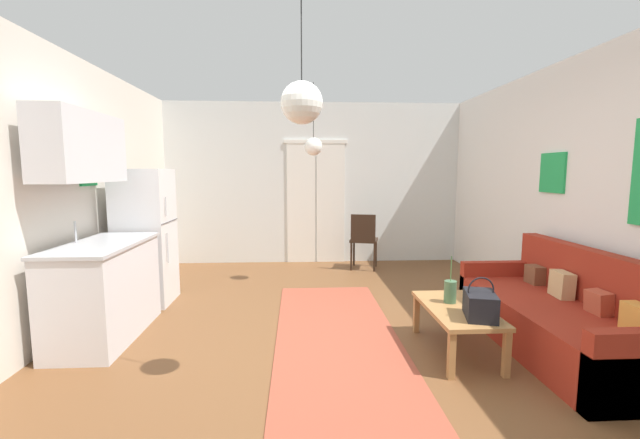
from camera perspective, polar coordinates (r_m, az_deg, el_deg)
The scene contains 14 objects.
ground_plane at distance 3.61m, azimuth 1.63°, elevation -19.39°, with size 5.51×7.76×0.10m, color brown.
wall_back at distance 6.86m, azimuth -0.88°, elevation 5.03°, with size 5.11×0.13×2.68m.
wall_right at distance 4.26m, azimuth 37.58°, elevation 2.69°, with size 0.12×7.36×2.68m.
wall_left at distance 3.92m, azimuth -37.79°, elevation 2.42°, with size 0.12×7.36×2.68m.
area_rug at distance 3.95m, azimuth 2.39°, elevation -16.06°, with size 1.13×3.13×0.01m, color #9E4733.
couch at distance 4.17m, azimuth 31.09°, elevation -11.91°, with size 0.84×2.02×0.87m.
coffee_table at distance 3.71m, azimuth 18.72°, elevation -12.40°, with size 0.50×0.97×0.40m.
bamboo_vase at distance 3.77m, azimuth 17.90°, elevation -9.66°, with size 0.11×0.11×0.41m.
handbag at distance 3.47m, azimuth 21.67°, elevation -11.11°, with size 0.30×0.38×0.33m.
refrigerator at distance 5.12m, azimuth -23.41°, elevation -2.24°, with size 0.59×0.60×1.57m.
kitchen_counter at distance 4.23m, azimuth -28.74°, elevation -4.34°, with size 0.61×1.26×2.06m.
accent_chair at distance 6.38m, azimuth 6.18°, elevation -2.58°, with size 0.51×0.49×0.88m.
pendant_lamp_near at distance 2.65m, azimuth -2.60°, elevation 16.14°, with size 0.27×0.27×0.84m.
pendant_lamp_far at distance 5.35m, azimuth -0.93°, elevation 10.27°, with size 0.24×0.24×0.93m.
Camera 1 is at (-0.28, -3.22, 1.54)m, focal length 22.67 mm.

